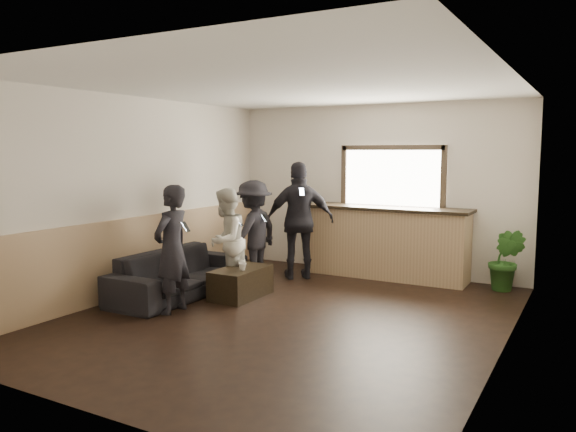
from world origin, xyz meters
The scene contains 12 objects.
ground centered at (0.00, 0.00, 0.00)m, with size 5.00×6.00×0.01m, color black.
room_shell centered at (-0.74, 0.00, 1.47)m, with size 5.01×6.01×2.80m.
bar_counter centered at (0.30, 2.70, 0.64)m, with size 2.70×0.68×2.13m.
sofa centered at (-1.83, 0.13, 0.32)m, with size 2.19×0.86×0.64m, color black.
coffee_table centered at (-1.03, 0.49, 0.21)m, with size 0.51×0.92×0.41m, color black.
cup_a centered at (-1.12, 0.64, 0.46)m, with size 0.12×0.12×0.09m, color silver.
cup_b centered at (-0.94, 0.39, 0.46)m, with size 0.11×0.11×0.10m, color silver.
potted_plant centered at (2.15, 2.65, 0.46)m, with size 0.51×0.41×0.92m, color #2D6623.
person_a centered at (-1.38, -0.53, 0.81)m, with size 0.48×0.61×1.62m.
person_b centered at (-1.38, 0.63, 0.76)m, with size 0.70×0.83×1.51m.
person_c centered at (-1.38, 1.36, 0.79)m, with size 0.66×1.07×1.59m.
person_d centered at (-0.87, 1.94, 0.93)m, with size 1.15×1.02×1.87m.
Camera 1 is at (3.28, -5.89, 2.03)m, focal length 35.00 mm.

